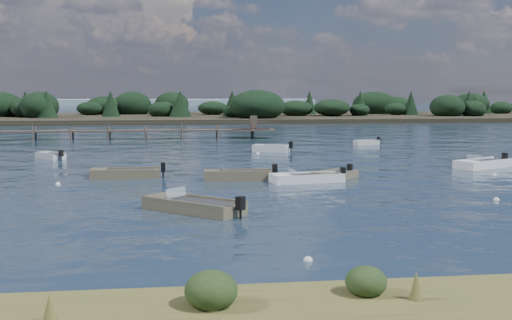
{
  "coord_description": "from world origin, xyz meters",
  "views": [
    {
      "loc": [
        -5.6,
        -29.04,
        5.68
      ],
      "look_at": [
        -0.07,
        14.0,
        1.0
      ],
      "focal_mm": 45.0,
      "sensor_mm": 36.0,
      "label": 1
    }
  ],
  "objects": [
    {
      "name": "tender_far_grey",
      "position": [
        -15.91,
        26.29,
        0.15
      ],
      "size": [
        2.85,
        3.08,
        1.08
      ],
      "color": "#A8ADAF",
      "rests_on": "ground"
    },
    {
      "name": "dinghy_mid_white_b",
      "position": [
        17.21,
        15.77,
        0.17
      ],
      "size": [
        5.12,
        3.85,
        1.3
      ],
      "color": "silver",
      "rests_on": "ground"
    },
    {
      "name": "buoy_b",
      "position": [
        11.06,
        2.1,
        0.0
      ],
      "size": [
        0.32,
        0.32,
        0.32
      ],
      "primitive_type": "sphere",
      "color": "silver",
      "rests_on": "ground"
    },
    {
      "name": "jetty",
      "position": [
        -21.74,
        47.99,
        0.98
      ],
      "size": [
        64.5,
        3.2,
        3.4
      ],
      "color": "#483D35",
      "rests_on": "ground"
    },
    {
      "name": "buoy_e",
      "position": [
        1.92,
        28.22,
        0.0
      ],
      "size": [
        0.32,
        0.32,
        0.32
      ],
      "primitive_type": "sphere",
      "color": "silver",
      "rests_on": "ground"
    },
    {
      "name": "tender_far_grey_b",
      "position": [
        14.69,
        36.75,
        0.14
      ],
      "size": [
        3.03,
        1.66,
        1.02
      ],
      "color": "#A8ADAF",
      "rests_on": "ground"
    },
    {
      "name": "ground",
      "position": [
        0.0,
        60.0,
        0.0
      ],
      "size": [
        400.0,
        400.0,
        0.0
      ],
      "primitive_type": "plane",
      "color": "#142130",
      "rests_on": "ground"
    },
    {
      "name": "dinghy_near_olive",
      "position": [
        -4.73,
        0.95,
        0.17
      ],
      "size": [
        4.95,
        4.77,
        1.32
      ],
      "color": "#696146",
      "rests_on": "ground"
    },
    {
      "name": "buoy_a",
      "position": [
        -1.18,
        -8.39,
        0.0
      ],
      "size": [
        0.32,
        0.32,
        0.32
      ],
      "primitive_type": "sphere",
      "color": "silver",
      "rests_on": "ground"
    },
    {
      "name": "far_headland",
      "position": [
        25.0,
        100.0,
        1.96
      ],
      "size": [
        190.0,
        40.0,
        5.8
      ],
      "color": "black",
      "rests_on": "ground"
    },
    {
      "name": "dinghy_extra_b",
      "position": [
        4.76,
        11.18,
        0.14
      ],
      "size": [
        3.47,
        3.43,
        1.04
      ],
      "color": "#696146",
      "rests_on": "ground"
    },
    {
      "name": "dinghy_extra_a",
      "position": [
        -1.59,
        11.38,
        0.19
      ],
      "size": [
        4.73,
        1.59,
        1.36
      ],
      "color": "#696146",
      "rests_on": "ground"
    },
    {
      "name": "buoy_c",
      "position": [
        -12.66,
        10.85,
        0.0
      ],
      "size": [
        0.32,
        0.32,
        0.32
      ],
      "primitive_type": "sphere",
      "color": "silver",
      "rests_on": "ground"
    },
    {
      "name": "dinghy_mid_white_a",
      "position": [
        2.61,
        10.01,
        0.15
      ],
      "size": [
        4.94,
        2.34,
        1.14
      ],
      "color": "silver",
      "rests_on": "ground"
    },
    {
      "name": "tender_far_white",
      "position": [
        3.45,
        30.24,
        0.18
      ],
      "size": [
        3.77,
        2.62,
        1.29
      ],
      "color": "silver",
      "rests_on": "ground"
    },
    {
      "name": "buoy_d",
      "position": [
        15.86,
        11.5,
        0.0
      ],
      "size": [
        0.32,
        0.32,
        0.32
      ],
      "primitive_type": "sphere",
      "color": "silver",
      "rests_on": "ground"
    },
    {
      "name": "dinghy_mid_grey",
      "position": [
        -8.81,
        13.46,
        0.17
      ],
      "size": [
        4.86,
        1.78,
        1.23
      ],
      "color": "#696146",
      "rests_on": "ground"
    },
    {
      "name": "shore_lip",
      "position": [
        0.0,
        -12.2,
        0.0
      ],
      "size": [
        160.0,
        0.6,
        0.3
      ],
      "primitive_type": "cube",
      "color": "black",
      "rests_on": "ground"
    }
  ]
}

